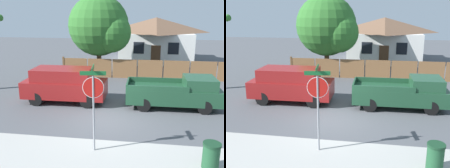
{
  "view_description": "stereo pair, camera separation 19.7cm",
  "coord_description": "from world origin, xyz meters",
  "views": [
    {
      "loc": [
        1.91,
        -11.46,
        4.99
      ],
      "look_at": [
        0.1,
        0.79,
        1.6
      ],
      "focal_mm": 42.0,
      "sensor_mm": 36.0,
      "label": 1
    },
    {
      "loc": [
        2.1,
        -11.43,
        4.99
      ],
      "look_at": [
        0.1,
        0.79,
        1.6
      ],
      "focal_mm": 42.0,
      "sensor_mm": 36.0,
      "label": 2
    }
  ],
  "objects": [
    {
      "name": "red_suv",
      "position": [
        -2.86,
        2.33,
        1.06
      ],
      "size": [
        4.68,
        1.97,
        1.97
      ],
      "rotation": [
        0.0,
        0.0,
        0.02
      ],
      "color": "maroon",
      "rests_on": "ground"
    },
    {
      "name": "trash_bin",
      "position": [
        4.0,
        -3.43,
        0.46
      ],
      "size": [
        0.58,
        0.58,
        0.92
      ],
      "color": "#1E4C2D",
      "rests_on": "ground"
    },
    {
      "name": "wooden_fence",
      "position": [
        1.93,
        8.49,
        0.74
      ],
      "size": [
        13.95,
        0.12,
        1.58
      ],
      "color": "brown",
      "rests_on": "ground"
    },
    {
      "name": "ground_plane",
      "position": [
        0.0,
        0.0,
        0.0
      ],
      "size": [
        80.0,
        80.0,
        0.0
      ],
      "primitive_type": "plane",
      "color": "#4C4F54"
    },
    {
      "name": "orange_pickup",
      "position": [
        3.38,
        2.33,
        0.84
      ],
      "size": [
        4.97,
        2.02,
        1.72
      ],
      "rotation": [
        0.0,
        0.0,
        0.02
      ],
      "color": "#1E472D",
      "rests_on": "ground"
    },
    {
      "name": "oak_tree",
      "position": [
        -2.07,
        9.56,
        3.86
      ],
      "size": [
        5.11,
        4.87,
        6.41
      ],
      "color": "brown",
      "rests_on": "ground"
    },
    {
      "name": "house",
      "position": [
        2.4,
        16.75,
        2.33
      ],
      "size": [
        7.74,
        6.94,
        4.51
      ],
      "color": "white",
      "rests_on": "ground"
    },
    {
      "name": "sidewalk_strip",
      "position": [
        0.0,
        -3.6,
        0.0
      ],
      "size": [
        36.0,
        3.2,
        0.01
      ],
      "color": "#A3A39E",
      "rests_on": "ground"
    },
    {
      "name": "stop_sign",
      "position": [
        -0.04,
        -2.81,
        2.18
      ],
      "size": [
        0.92,
        0.82,
        3.21
      ],
      "rotation": [
        0.0,
        0.0,
        0.12
      ],
      "color": "gray",
      "rests_on": "ground"
    }
  ]
}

